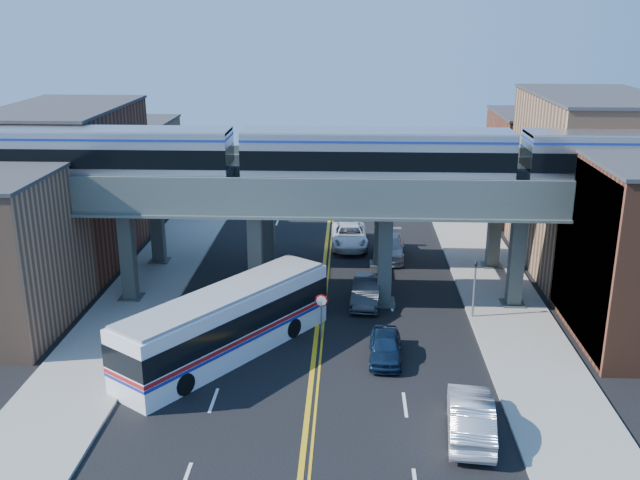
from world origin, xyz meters
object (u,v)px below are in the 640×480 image
object	(u,v)px
stop_sign	(321,309)
car_lane_a	(385,347)
transit_train	(376,157)
car_parked_curb	(471,416)
traffic_signal	(475,283)
car_lane_c	(349,236)
car_lane_d	(389,247)
car_lane_b	(367,291)
transit_bus	(227,324)

from	to	relation	value
stop_sign	car_lane_a	bearing A→B (deg)	-35.00
transit_train	car_parked_curb	bearing A→B (deg)	-75.14
stop_sign	traffic_signal	xyz separation A→B (m)	(8.90, 3.00, 0.54)
stop_sign	car_lane_c	bearing A→B (deg)	84.85
car_lane_a	transit_train	bearing A→B (deg)	95.81
traffic_signal	car_parked_curb	distance (m)	12.56
transit_train	car_lane_a	distance (m)	11.38
car_lane_a	traffic_signal	bearing A→B (deg)	47.44
car_parked_curb	car_lane_c	bearing A→B (deg)	-72.24
traffic_signal	car_lane_a	size ratio (longest dim) A/B	0.97
transit_train	car_lane_d	bearing A→B (deg)	81.15
car_lane_b	car_parked_curb	size ratio (longest dim) A/B	0.90
traffic_signal	transit_bus	size ratio (longest dim) A/B	0.32
traffic_signal	transit_bus	world-z (taller)	traffic_signal
car_lane_c	car_lane_d	distance (m)	3.94
transit_train	car_lane_d	distance (m)	12.51
transit_bus	car_lane_b	bearing A→B (deg)	-10.02
car_lane_a	car_lane_d	world-z (taller)	car_lane_d
car_parked_curb	transit_train	bearing A→B (deg)	-68.98
car_lane_a	car_lane_d	bearing A→B (deg)	89.08
traffic_signal	car_lane_b	xyz separation A→B (m)	(-6.27, 2.13, -1.50)
transit_bus	car_lane_b	xyz separation A→B (m)	(7.52, 7.36, -0.97)
transit_bus	car_parked_curb	bearing A→B (deg)	-85.52
transit_bus	car_parked_curb	distance (m)	13.72
stop_sign	car_lane_b	bearing A→B (deg)	62.87
car_lane_a	car_lane_b	size ratio (longest dim) A/B	0.86
car_lane_b	transit_bus	bearing A→B (deg)	-130.25
transit_train	car_lane_b	world-z (taller)	transit_train
transit_bus	car_lane_a	xyz separation A→B (m)	(8.36, -0.20, -1.06)
transit_bus	car_lane_c	xyz separation A→B (m)	(6.39, 18.89, -0.96)
transit_train	traffic_signal	xyz separation A→B (m)	(5.87, -2.00, -7.03)
car_lane_a	car_parked_curb	xyz separation A→B (m)	(3.36, -6.88, 0.17)
transit_train	stop_sign	xyz separation A→B (m)	(-3.03, -5.00, -7.57)
car_lane_c	car_lane_a	bearing A→B (deg)	-86.00
car_lane_c	car_lane_d	world-z (taller)	car_lane_c
car_lane_b	car_parked_curb	xyz separation A→B (m)	(4.20, -14.44, 0.09)
traffic_signal	car_lane_d	size ratio (longest dim) A/B	0.74
car_lane_d	car_lane_c	bearing A→B (deg)	141.11
transit_train	car_parked_curb	xyz separation A→B (m)	(3.80, -14.31, -8.44)
car_lane_c	car_parked_curb	world-z (taller)	car_parked_curb
traffic_signal	stop_sign	bearing A→B (deg)	-161.37
transit_bus	car_lane_a	bearing A→B (deg)	-55.74
traffic_signal	car_lane_d	xyz separation A→B (m)	(-4.46, 11.04, -1.50)
transit_train	stop_sign	size ratio (longest dim) A/B	18.59
traffic_signal	car_lane_b	world-z (taller)	traffic_signal
traffic_signal	transit_bus	bearing A→B (deg)	-159.22
transit_train	car_lane_a	size ratio (longest dim) A/B	11.58
transit_bus	car_parked_curb	size ratio (longest dim) A/B	2.34
car_lane_d	car_parked_curb	bearing A→B (deg)	-81.33
transit_train	car_lane_c	xyz separation A→B (m)	(-1.53, 11.66, -8.51)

